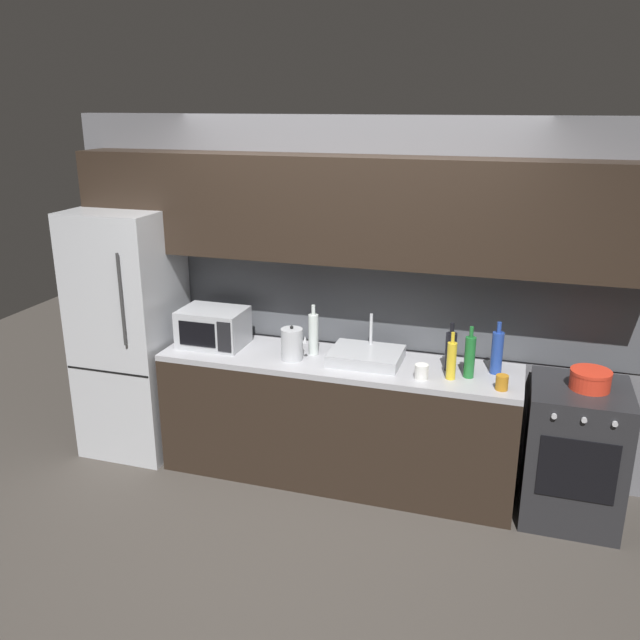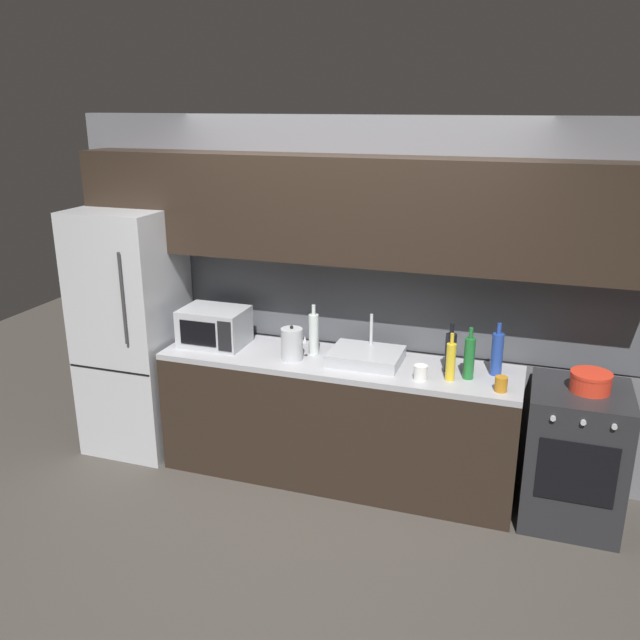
{
  "view_description": "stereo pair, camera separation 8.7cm",
  "coord_description": "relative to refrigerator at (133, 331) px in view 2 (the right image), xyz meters",
  "views": [
    {
      "loc": [
        1.16,
        -3.19,
        2.58
      ],
      "look_at": [
        -0.12,
        0.9,
        1.18
      ],
      "focal_mm": 37.47,
      "sensor_mm": 36.0,
      "label": 1
    },
    {
      "loc": [
        1.24,
        -3.17,
        2.58
      ],
      "look_at": [
        -0.12,
        0.9,
        1.18
      ],
      "focal_mm": 37.47,
      "sensor_mm": 36.0,
      "label": 2
    }
  ],
  "objects": [
    {
      "name": "ground_plane",
      "position": [
        1.62,
        -0.9,
        -0.93
      ],
      "size": [
        10.0,
        10.0,
        0.0
      ],
      "primitive_type": "plane",
      "color": "#3D3833"
    },
    {
      "name": "back_wall",
      "position": [
        1.62,
        0.3,
        0.62
      ],
      "size": [
        4.21,
        0.44,
        2.5
      ],
      "color": "slate",
      "rests_on": "ground"
    },
    {
      "name": "counter_run",
      "position": [
        1.62,
        0.0,
        -0.48
      ],
      "size": [
        2.47,
        0.6,
        0.9
      ],
      "color": "black",
      "rests_on": "ground"
    },
    {
      "name": "refrigerator",
      "position": [
        0.0,
        0.0,
        0.0
      ],
      "size": [
        0.68,
        0.69,
        1.86
      ],
      "color": "#B7BABF",
      "rests_on": "ground"
    },
    {
      "name": "oven_range",
      "position": [
        3.19,
        -0.0,
        -0.48
      ],
      "size": [
        0.6,
        0.62,
        0.9
      ],
      "color": "#232326",
      "rests_on": "ground"
    },
    {
      "name": "microwave",
      "position": [
        0.68,
        0.02,
        0.11
      ],
      "size": [
        0.46,
        0.35,
        0.27
      ],
      "color": "#A8AAAF",
      "rests_on": "counter_run"
    },
    {
      "name": "sink_basin",
      "position": [
        1.81,
        0.03,
        0.01
      ],
      "size": [
        0.48,
        0.38,
        0.3
      ],
      "color": "#ADAFB5",
      "rests_on": "counter_run"
    },
    {
      "name": "kettle",
      "position": [
        1.32,
        -0.08,
        0.08
      ],
      "size": [
        0.18,
        0.15,
        0.24
      ],
      "color": "#B7BABF",
      "rests_on": "counter_run"
    },
    {
      "name": "wine_bottle_green",
      "position": [
        2.5,
        -0.04,
        0.11
      ],
      "size": [
        0.07,
        0.07,
        0.34
      ],
      "color": "#1E6B2D",
      "rests_on": "counter_run"
    },
    {
      "name": "wine_bottle_dark",
      "position": [
        2.37,
        0.05,
        0.11
      ],
      "size": [
        0.07,
        0.07,
        0.33
      ],
      "color": "black",
      "rests_on": "counter_run"
    },
    {
      "name": "wine_bottle_yellow",
      "position": [
        2.39,
        -0.1,
        0.1
      ],
      "size": [
        0.06,
        0.06,
        0.31
      ],
      "color": "gold",
      "rests_on": "counter_run"
    },
    {
      "name": "wine_bottle_blue",
      "position": [
        2.66,
        0.09,
        0.12
      ],
      "size": [
        0.08,
        0.08,
        0.35
      ],
      "color": "#234299",
      "rests_on": "counter_run"
    },
    {
      "name": "wine_bottle_clear",
      "position": [
        1.43,
        0.06,
        0.12
      ],
      "size": [
        0.07,
        0.07,
        0.36
      ],
      "color": "silver",
      "rests_on": "counter_run"
    },
    {
      "name": "mug_amber",
      "position": [
        2.71,
        -0.18,
        0.02
      ],
      "size": [
        0.08,
        0.08,
        0.09
      ],
      "primitive_type": "cylinder",
      "color": "#B27019",
      "rests_on": "counter_run"
    },
    {
      "name": "mug_white",
      "position": [
        2.22,
        -0.15,
        0.02
      ],
      "size": [
        0.09,
        0.09,
        0.1
      ],
      "primitive_type": "cylinder",
      "color": "silver",
      "rests_on": "counter_run"
    },
    {
      "name": "cooking_pot",
      "position": [
        3.23,
        0.0,
        0.03
      ],
      "size": [
        0.25,
        0.25,
        0.12
      ],
      "color": "red",
      "rests_on": "oven_range"
    }
  ]
}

